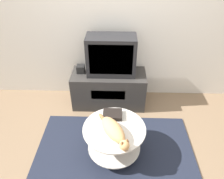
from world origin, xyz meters
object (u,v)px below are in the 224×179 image
at_px(speaker, 81,69).
at_px(cat, 114,131).
at_px(tv, 111,55).
at_px(dvd_box, 113,115).

relative_size(speaker, cat, 0.21).
height_order(tv, cat, tv).
distance_m(tv, speaker, 0.49).
height_order(speaker, dvd_box, speaker).
height_order(dvd_box, cat, cat).
xyz_separation_m(speaker, cat, (0.51, -1.12, -0.07)).
xyz_separation_m(speaker, dvd_box, (0.48, -0.83, -0.11)).
bearing_deg(dvd_box, cat, -85.54).
distance_m(speaker, cat, 1.23).
distance_m(tv, cat, 1.16).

